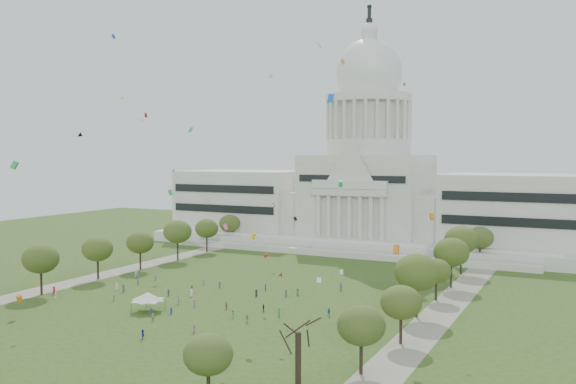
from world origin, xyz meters
The scene contains 33 objects.
ground centered at (0.00, 0.00, 0.00)m, with size 400.00×400.00×0.00m, color #2F4A17.
capitol centered at (0.00, 113.59, 22.30)m, with size 160.00×64.50×91.30m.
path_left centered at (-48.00, 30.00, 0.02)m, with size 8.00×160.00×0.04m, color gray.
path_right centered at (48.00, 30.00, 0.02)m, with size 8.00×160.00×0.04m, color gray.
row_tree_r_0 centered at (44.94, -19.59, 7.75)m, with size 7.67×7.67×10.91m.
row_tree_l_1 centered at (-44.07, -2.96, 8.95)m, with size 8.86×8.86×12.59m.
row_tree_r_1 centered at (46.22, -1.75, 7.66)m, with size 7.58×7.58×10.78m.
row_tree_l_2 centered at (-45.04, 17.30, 8.51)m, with size 8.42×8.42×11.97m.
row_tree_r_2 centered at (44.17, 17.44, 9.66)m, with size 9.55×9.55×13.58m.
row_tree_l_3 centered at (-44.09, 33.92, 8.21)m, with size 8.12×8.12×11.55m.
row_tree_r_3 centered at (44.40, 34.48, 7.08)m, with size 7.01×7.01×9.98m.
row_tree_l_4 centered at (-44.08, 52.42, 9.39)m, with size 9.29×9.29×13.21m.
row_tree_r_4 centered at (44.76, 50.04, 9.29)m, with size 9.19×9.19×13.06m.
row_tree_l_5 centered at (-45.22, 71.01, 8.42)m, with size 8.33×8.33×11.85m.
row_tree_r_5 centered at (43.49, 70.19, 9.93)m, with size 9.82×9.82×13.96m.
row_tree_l_6 centered at (-46.87, 89.14, 8.27)m, with size 8.19×8.19×11.64m.
row_tree_r_6 centered at (45.96, 88.13, 8.51)m, with size 8.42×8.42×11.97m.
near_tree_1 centered at (30.00, -40.00, 7.00)m, with size 6.93×6.93×9.86m.
big_bare_tree centered at (38.00, -28.00, 8.67)m, with size 6.00×5.00×12.80m.
event_tent centered at (-10.23, -3.75, 3.36)m, with size 9.63×9.63×4.33m.
person_0 centered at (36.27, 8.83, 0.92)m, with size 0.90×0.59×1.85m, color olive.
person_2 centered at (27.20, 10.06, 0.86)m, with size 0.83×0.51×1.71m, color navy.
person_3 centered at (9.27, 0.03, 0.82)m, with size 1.06×0.55×1.64m, color #33723F.
person_4 centered at (4.41, 5.16, 0.85)m, with size 1.00×0.54×1.70m, color olive.
person_5 centered at (-8.29, 4.75, 1.01)m, with size 1.87×0.74×2.02m, color silver.
person_6 centered at (8.39, -12.84, 0.78)m, with size 0.76×0.50×1.56m, color #994C8C.
person_7 centered at (-4.32, -9.47, 0.83)m, with size 0.60×0.44×1.66m, color olive.
person_8 centered at (-15.37, 10.15, 0.81)m, with size 0.79×0.49×1.62m, color #4C4C51.
person_9 centered at (13.82, -1.75, 0.82)m, with size 1.06×0.55×1.64m, color #33723F.
person_10 centered at (12.88, 6.99, 0.85)m, with size 1.00×0.54×1.70m, color #26262B.
person_11 centered at (2.08, -20.33, 0.89)m, with size 1.66×0.66×1.79m, color navy.
distant_crowd centered at (-13.05, 14.22, 0.86)m, with size 62.68×41.00×1.93m.
kite_swarm centered at (2.52, 9.80, 26.73)m, with size 87.40×100.54×60.02m.
Camera 1 is at (76.41, -108.66, 34.37)m, focal length 38.00 mm.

